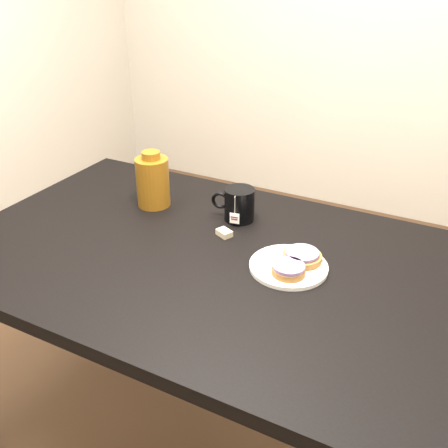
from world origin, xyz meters
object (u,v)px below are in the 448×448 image
object	(u,v)px
bagel_back	(302,256)
bagel_package	(153,181)
bagel_front	(289,269)
mug	(239,204)
plate	(288,266)
table	(200,275)
teabag_pouch	(224,233)

from	to	relation	value
bagel_back	bagel_package	size ratio (longest dim) A/B	0.58
bagel_front	bagel_package	world-z (taller)	bagel_package
mug	bagel_package	bearing A→B (deg)	176.77
mug	bagel_back	bearing A→B (deg)	-39.95
plate	mug	world-z (taller)	mug
table	bagel_package	distance (m)	0.38
bagel_package	bagel_front	bearing A→B (deg)	-19.48
bagel_front	teabag_pouch	xyz separation A→B (m)	(-0.25, 0.12, -0.02)
mug	bagel_package	distance (m)	0.30
table	bagel_package	xyz separation A→B (m)	(-0.28, 0.19, 0.17)
bagel_front	mug	size ratio (longest dim) A/B	0.80
mug	teabag_pouch	bearing A→B (deg)	-95.94
table	teabag_pouch	bearing A→B (deg)	78.11
bagel_front	teabag_pouch	size ratio (longest dim) A/B	2.61
plate	bagel_package	bearing A→B (deg)	163.86
mug	bagel_package	size ratio (longest dim) A/B	0.78
table	bagel_back	world-z (taller)	bagel_back
plate	bagel_back	world-z (taller)	bagel_back
bagel_front	bagel_package	distance (m)	0.59
bagel_front	bagel_package	bearing A→B (deg)	160.52
mug	plate	bearing A→B (deg)	-48.16
table	mug	xyz separation A→B (m)	(0.01, 0.22, 0.14)
bagel_back	teabag_pouch	bearing A→B (deg)	171.07
teabag_pouch	bagel_package	xyz separation A→B (m)	(-0.30, 0.08, 0.08)
bagel_back	plate	bearing A→B (deg)	-122.48
bagel_front	teabag_pouch	distance (m)	0.27
table	plate	bearing A→B (deg)	6.82
bagel_back	teabag_pouch	distance (m)	0.26
bagel_front	plate	bearing A→B (deg)	109.52
mug	table	bearing A→B (deg)	-103.77
teabag_pouch	table	bearing A→B (deg)	-101.89
table	teabag_pouch	size ratio (longest dim) A/B	31.11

